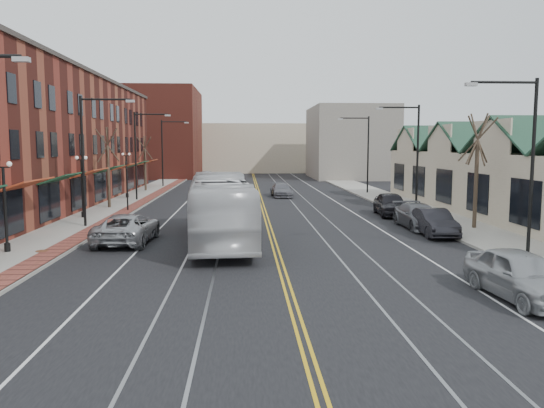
{
  "coord_description": "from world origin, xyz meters",
  "views": [
    {
      "loc": [
        -1.55,
        -17.36,
        5.2
      ],
      "look_at": [
        -0.05,
        11.09,
        2.0
      ],
      "focal_mm": 35.0,
      "sensor_mm": 36.0,
      "label": 1
    }
  ],
  "objects": [
    {
      "name": "backdrop_left",
      "position": [
        -16.0,
        70.0,
        7.0
      ],
      "size": [
        14.0,
        18.0,
        14.0
      ],
      "primitive_type": "cube",
      "color": "maroon",
      "rests_on": "ground"
    },
    {
      "name": "tree_left_far",
      "position": [
        -12.5,
        42.0,
        3.28
      ],
      "size": [
        1.66,
        1.28,
        6.02
      ],
      "color": "#382B21",
      "rests_on": "sidewalk_left"
    },
    {
      "name": "streetlight_l_2",
      "position": [
        -11.05,
        32.0,
        5.03
      ],
      "size": [
        3.33,
        0.25,
        8.0
      ],
      "color": "black",
      "rests_on": "sidewalk_left"
    },
    {
      "name": "backdrop_mid",
      "position": [
        0.0,
        85.0,
        4.5
      ],
      "size": [
        22.0,
        14.0,
        9.0
      ],
      "primitive_type": "cube",
      "color": "#BBAB90",
      "rests_on": "ground"
    },
    {
      "name": "backdrop_right",
      "position": [
        15.0,
        65.0,
        5.5
      ],
      "size": [
        12.0,
        16.0,
        11.0
      ],
      "primitive_type": "cube",
      "color": "slate",
      "rests_on": "ground"
    },
    {
      "name": "parked_car_c",
      "position": [
        9.3,
        14.77,
        0.76
      ],
      "size": [
        2.25,
        5.3,
        1.53
      ],
      "primitive_type": "imported",
      "rotation": [
        0.0,
        0.0,
        0.02
      ],
      "color": "#595A60",
      "rests_on": "ground"
    },
    {
      "name": "building_right",
      "position": [
        18.0,
        20.0,
        2.3
      ],
      "size": [
        8.0,
        36.0,
        4.6
      ],
      "primitive_type": "cube",
      "color": "#BBAB90",
      "rests_on": "ground"
    },
    {
      "name": "distant_car_left",
      "position": [
        -3.1,
        37.49,
        0.79
      ],
      "size": [
        1.77,
        4.85,
        1.59
      ],
      "primitive_type": "imported",
      "rotation": [
        0.0,
        0.0,
        3.12
      ],
      "color": "black",
      "rests_on": "ground"
    },
    {
      "name": "streetlight_r_1",
      "position": [
        11.05,
        22.0,
        5.03
      ],
      "size": [
        3.33,
        0.25,
        8.0
      ],
      "color": "black",
      "rests_on": "sidewalk_right"
    },
    {
      "name": "sidewalk_right",
      "position": [
        12.0,
        20.0,
        0.07
      ],
      "size": [
        4.0,
        120.0,
        0.15
      ],
      "primitive_type": "cube",
      "color": "gray",
      "rests_on": "ground"
    },
    {
      "name": "streetlight_l_3",
      "position": [
        -11.05,
        48.0,
        5.03
      ],
      "size": [
        3.33,
        0.25,
        8.0
      ],
      "color": "black",
      "rests_on": "sidewalk_left"
    },
    {
      "name": "lamppost_l_3",
      "position": [
        -12.8,
        34.0,
        2.2
      ],
      "size": [
        0.84,
        0.28,
        4.27
      ],
      "color": "black",
      "rests_on": "sidewalk_left"
    },
    {
      "name": "ground",
      "position": [
        0.0,
        0.0,
        0.0
      ],
      "size": [
        160.0,
        160.0,
        0.0
      ],
      "primitive_type": "plane",
      "color": "black",
      "rests_on": "ground"
    },
    {
      "name": "transit_bus",
      "position": [
        -2.85,
        10.76,
        1.81
      ],
      "size": [
        4.02,
        13.19,
        3.62
      ],
      "primitive_type": "imported",
      "rotation": [
        0.0,
        0.0,
        3.22
      ],
      "color": "silver",
      "rests_on": "ground"
    },
    {
      "name": "streetlight_l_1",
      "position": [
        -11.05,
        16.0,
        5.03
      ],
      "size": [
        3.33,
        0.25,
        8.0
      ],
      "color": "black",
      "rests_on": "sidewalk_left"
    },
    {
      "name": "lamppost_l_2",
      "position": [
        -12.8,
        20.0,
        2.2
      ],
      "size": [
        0.84,
        0.28,
        4.27
      ],
      "color": "black",
      "rests_on": "sidewalk_left"
    },
    {
      "name": "lamppost_l_1",
      "position": [
        -12.8,
        8.0,
        2.2
      ],
      "size": [
        0.84,
        0.28,
        4.27
      ],
      "color": "black",
      "rests_on": "sidewalk_left"
    },
    {
      "name": "parked_car_a",
      "position": [
        7.74,
        -0.39,
        0.84
      ],
      "size": [
        2.38,
        5.09,
        1.69
      ],
      "primitive_type": "imported",
      "rotation": [
        0.0,
        0.0,
        0.08
      ],
      "color": "#9DA0A3",
      "rests_on": "ground"
    },
    {
      "name": "tree_right_mid",
      "position": [
        12.5,
        14.0,
        3.75
      ],
      "size": [
        1.9,
        1.46,
        6.93
      ],
      "color": "#382B21",
      "rests_on": "sidewalk_right"
    },
    {
      "name": "sidewalk_left",
      "position": [
        -12.0,
        20.0,
        0.07
      ],
      "size": [
        4.0,
        120.0,
        0.15
      ],
      "primitive_type": "cube",
      "color": "gray",
      "rests_on": "ground"
    },
    {
      "name": "manhole_far",
      "position": [
        -11.2,
        8.0,
        0.16
      ],
      "size": [
        0.6,
        0.6,
        0.02
      ],
      "primitive_type": "cylinder",
      "color": "#592D19",
      "rests_on": "sidewalk_left"
    },
    {
      "name": "parked_suv",
      "position": [
        -7.76,
        10.75,
        0.79
      ],
      "size": [
        2.86,
        5.78,
        1.57
      ],
      "primitive_type": "imported",
      "rotation": [
        0.0,
        0.0,
        3.1
      ],
      "color": "#9EA0A4",
      "rests_on": "ground"
    },
    {
      "name": "distant_car_right",
      "position": [
        2.17,
        35.25,
        0.68
      ],
      "size": [
        2.17,
        4.78,
        1.36
      ],
      "primitive_type": "imported",
      "rotation": [
        0.0,
        0.0,
        0.06
      ],
      "color": "slate",
      "rests_on": "ground"
    },
    {
      "name": "tree_left_near",
      "position": [
        -12.5,
        26.0,
        3.51
      ],
      "size": [
        1.78,
        1.37,
        6.48
      ],
      "color": "#382B21",
      "rests_on": "sidewalk_left"
    },
    {
      "name": "streetlight_r_2",
      "position": [
        11.05,
        38.0,
        5.03
      ],
      "size": [
        3.33,
        0.25,
        8.0
      ],
      "color": "black",
      "rests_on": "sidewalk_right"
    },
    {
      "name": "distant_car_far",
      "position": [
        -6.79,
        57.37,
        0.82
      ],
      "size": [
        2.34,
        4.98,
        1.65
      ],
      "primitive_type": "imported",
      "rotation": [
        0.0,
        0.0,
        3.06
      ],
      "color": "silver",
      "rests_on": "ground"
    },
    {
      "name": "building_left",
      "position": [
        -19.0,
        27.0,
        5.5
      ],
      "size": [
        10.0,
        50.0,
        11.0
      ],
      "primitive_type": "cube",
      "color": "maroon",
      "rests_on": "ground"
    },
    {
      "name": "parked_car_d",
      "position": [
        9.19,
        20.69,
        0.86
      ],
      "size": [
        2.38,
        5.16,
        1.71
      ],
      "primitive_type": "imported",
      "rotation": [
        0.0,
        0.0,
        -0.07
      ],
      "color": "black",
      "rests_on": "ground"
    },
    {
      "name": "traffic_signal",
      "position": [
        -10.6,
        24.0,
        2.35
      ],
      "size": [
        0.18,
        0.15,
        3.8
      ],
      "color": "black",
      "rests_on": "sidewalk_left"
    },
    {
      "name": "parked_car_b",
      "position": [
        9.3,
        12.14,
        0.76
      ],
      "size": [
        1.77,
        4.69,
        1.53
      ],
      "primitive_type": "imported",
      "rotation": [
        0.0,
        0.0,
        -0.03
      ],
      "color": "black",
      "rests_on": "ground"
    },
    {
      "name": "streetlight_r_0",
      "position": [
        11.05,
        6.0,
        5.03
      ],
      "size": [
        3.33,
        0.25,
        8.0
      ],
      "color": "black",
      "rests_on": "sidewalk_right"
    }
  ]
}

